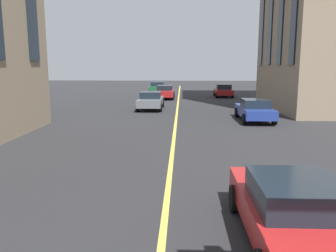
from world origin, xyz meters
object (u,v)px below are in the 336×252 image
object	(u,v)px
car_red_oncoming	(223,90)
car_red_near	(165,92)
car_red_parked_a	(293,210)
car_green_parked_b	(157,87)
car_blue_far	(255,110)
car_grey_trailing	(151,100)

from	to	relation	value
car_red_oncoming	car_red_near	size ratio (longest dim) A/B	0.89
car_red_oncoming	car_red_parked_a	bearing A→B (deg)	175.69
car_green_parked_b	car_red_parked_a	xyz separation A→B (m)	(-36.79, -5.23, 0.00)
car_blue_far	car_red_oncoming	xyz separation A→B (m)	(16.56, 0.00, -0.00)
car_grey_trailing	car_red_parked_a	distance (m)	21.14
car_red_oncoming	car_red_parked_a	distance (m)	31.77
car_grey_trailing	car_red_near	distance (m)	8.80
car_grey_trailing	car_green_parked_b	bearing A→B (deg)	2.20
car_blue_far	car_grey_trailing	xyz separation A→B (m)	(5.51, 7.00, 0.00)
car_green_parked_b	car_red_parked_a	size ratio (longest dim) A/B	1.00
car_grey_trailing	car_red_oncoming	size ratio (longest dim) A/B	1.13
car_blue_far	car_red_parked_a	distance (m)	15.31
car_green_parked_b	car_red_oncoming	xyz separation A→B (m)	(-5.11, -7.62, -0.00)
car_red_near	car_red_parked_a	bearing A→B (deg)	-172.40
car_blue_far	car_red_parked_a	xyz separation A→B (m)	(-15.12, 2.39, 0.00)
car_grey_trailing	car_red_near	xyz separation A→B (m)	(8.77, -0.68, 0.00)
car_red_oncoming	car_blue_far	bearing A→B (deg)	180.00
car_grey_trailing	car_red_parked_a	bearing A→B (deg)	-167.41
car_red_oncoming	car_green_parked_b	bearing A→B (deg)	56.15
car_grey_trailing	car_red_parked_a	size ratio (longest dim) A/B	1.00
car_red_near	car_red_parked_a	size ratio (longest dim) A/B	1.00
car_green_parked_b	car_red_near	size ratio (longest dim) A/B	1.00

